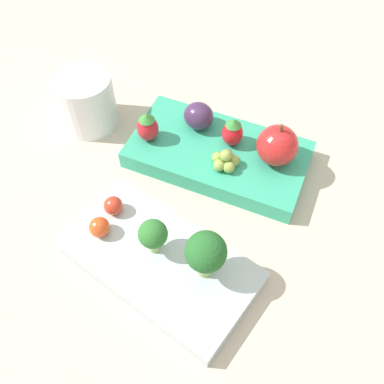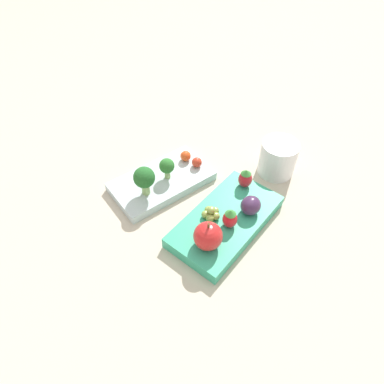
# 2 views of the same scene
# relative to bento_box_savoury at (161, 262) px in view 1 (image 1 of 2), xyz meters

# --- Properties ---
(ground_plane) EXTENTS (4.00, 4.00, 0.00)m
(ground_plane) POSITION_rel_bento_box_savoury_xyz_m (0.01, -0.08, -0.01)
(ground_plane) COLOR #BCB29E
(bento_box_savoury) EXTENTS (0.21, 0.13, 0.02)m
(bento_box_savoury) POSITION_rel_bento_box_savoury_xyz_m (0.00, 0.00, 0.00)
(bento_box_savoury) COLOR silver
(bento_box_savoury) RESTS_ON ground_plane
(bento_box_fruit) EXTENTS (0.24, 0.15, 0.02)m
(bento_box_fruit) POSITION_rel_bento_box_savoury_xyz_m (0.02, -0.16, 0.00)
(bento_box_fruit) COLOR #33A87F
(bento_box_fruit) RESTS_ON ground_plane
(broccoli_floret_0) EXTENTS (0.03, 0.03, 0.05)m
(broccoli_floret_0) POSITION_rel_bento_box_savoury_xyz_m (0.01, -0.01, 0.04)
(broccoli_floret_0) COLOR #93B770
(broccoli_floret_0) RESTS_ON bento_box_savoury
(broccoli_floret_1) EXTENTS (0.04, 0.04, 0.06)m
(broccoli_floret_1) POSITION_rel_bento_box_savoury_xyz_m (-0.05, -0.01, 0.05)
(broccoli_floret_1) COLOR #93B770
(broccoli_floret_1) RESTS_ON bento_box_savoury
(cherry_tomato_0) EXTENTS (0.02, 0.02, 0.02)m
(cherry_tomato_0) POSITION_rel_bento_box_savoury_xyz_m (0.07, 0.01, 0.02)
(cherry_tomato_0) COLOR #DB4C1E
(cherry_tomato_0) RESTS_ON bento_box_savoury
(cherry_tomato_1) EXTENTS (0.02, 0.02, 0.02)m
(cherry_tomato_1) POSITION_rel_bento_box_savoury_xyz_m (0.08, -0.02, 0.02)
(cherry_tomato_1) COLOR red
(cherry_tomato_1) RESTS_ON bento_box_savoury
(apple) EXTENTS (0.05, 0.05, 0.06)m
(apple) POSITION_rel_bento_box_savoury_xyz_m (-0.05, -0.18, 0.04)
(apple) COLOR red
(apple) RESTS_ON bento_box_fruit
(strawberry_0) EXTENTS (0.03, 0.03, 0.04)m
(strawberry_0) POSITION_rel_bento_box_savoury_xyz_m (0.11, -0.13, 0.04)
(strawberry_0) COLOR red
(strawberry_0) RESTS_ON bento_box_fruit
(strawberry_1) EXTENTS (0.03, 0.03, 0.04)m
(strawberry_1) POSITION_rel_bento_box_savoury_xyz_m (0.01, -0.18, 0.03)
(strawberry_1) COLOR red
(strawberry_1) RESTS_ON bento_box_fruit
(plum) EXTENTS (0.04, 0.04, 0.04)m
(plum) POSITION_rel_bento_box_savoury_xyz_m (0.06, -0.18, 0.03)
(plum) COLOR #42284C
(plum) RESTS_ON bento_box_fruit
(grape_cluster) EXTENTS (0.03, 0.03, 0.03)m
(grape_cluster) POSITION_rel_bento_box_savoury_xyz_m (0.00, -0.14, 0.02)
(grape_cluster) COLOR #8EA84C
(grape_cluster) RESTS_ON bento_box_fruit
(drinking_cup) EXTENTS (0.08, 0.08, 0.08)m
(drinking_cup) POSITION_rel_bento_box_savoury_xyz_m (0.21, -0.13, 0.03)
(drinking_cup) COLOR white
(drinking_cup) RESTS_ON ground_plane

